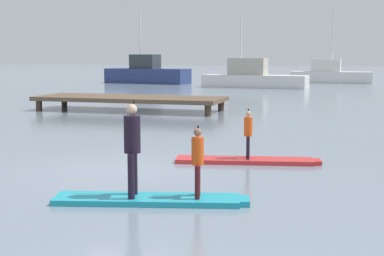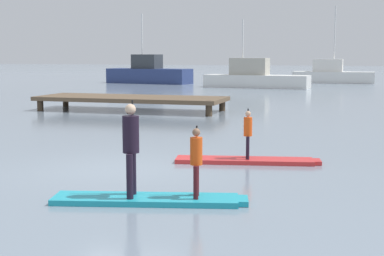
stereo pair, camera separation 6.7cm
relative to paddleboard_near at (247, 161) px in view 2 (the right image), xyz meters
name	(u,v)px [view 2 (the right image)]	position (x,y,z in m)	size (l,w,h in m)	color
ground_plane	(120,169)	(-2.58, -1.57, -0.05)	(240.00, 240.00, 0.00)	gray
paddleboard_near	(247,161)	(0.00, 0.00, 0.00)	(3.45, 1.30, 0.10)	red
paddler_child_solo	(248,132)	(0.00, 0.01, 0.69)	(0.23, 0.39, 1.17)	black
paddleboard_far	(150,199)	(-0.89, -4.11, 0.00)	(3.43, 1.45, 0.10)	#1E9EB2
paddler_adult	(131,144)	(-1.20, -4.17, 0.97)	(0.34, 0.50, 1.66)	black
paddler_child_front	(196,158)	(-0.11, -3.91, 0.73)	(0.26, 0.41, 1.23)	#4C1419
fishing_boat_green_midground	(255,77)	(-5.56, 30.56, 0.73)	(8.13, 2.71, 5.20)	silver
motor_boat_small_navy	(149,73)	(-15.73, 34.42, 0.82)	(7.76, 3.31, 6.08)	navy
trawler_grey_distant	(332,74)	(-0.30, 39.60, 0.72)	(7.10, 1.97, 6.77)	silver
floating_dock	(131,99)	(-7.53, 10.87, 0.50)	(8.53, 2.91, 0.65)	brown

